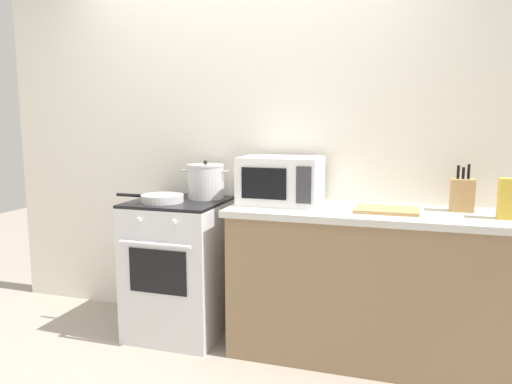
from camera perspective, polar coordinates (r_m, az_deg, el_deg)
ground_plane at (r=2.91m, az=-7.72°, el=-21.45°), size 10.00×10.00×0.00m
back_wall at (r=3.35m, az=3.65°, el=5.03°), size 4.40×0.10×2.50m
lower_cabinet_right at (r=3.07m, az=13.03°, el=-10.92°), size 1.64×0.56×0.88m
countertop_right at (r=2.95m, az=13.32°, el=-2.46°), size 1.70×0.60×0.04m
stove at (r=3.37m, az=-8.97°, el=-8.72°), size 0.60×0.64×0.92m
stock_pot at (r=3.31m, az=-5.93°, el=1.27°), size 0.34×0.25×0.26m
frying_pan at (r=3.21m, az=-11.05°, el=-0.73°), size 0.48×0.28×0.05m
microwave at (r=3.07m, az=2.95°, el=1.38°), size 0.50×0.37×0.30m
cutting_board at (r=2.92m, az=15.11°, el=-2.04°), size 0.36×0.26×0.02m
knife_block at (r=3.06m, az=23.07°, el=-0.29°), size 0.13×0.10×0.28m
pasta_box at (r=2.92m, az=27.35°, el=-0.70°), size 0.08×0.08×0.22m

